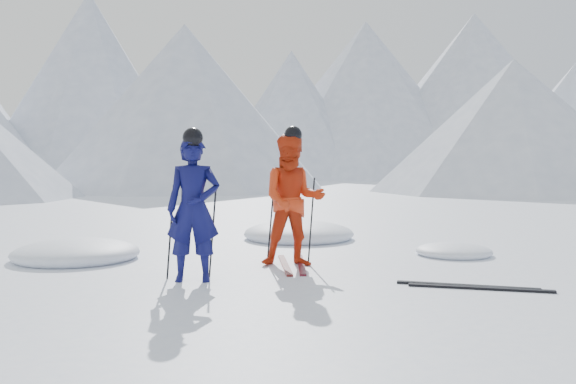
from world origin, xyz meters
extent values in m
plane|color=white|center=(0.00, 0.00, 0.00)|extent=(160.00, 160.00, 0.00)
cone|color=#B2BCD1|center=(-11.51, 40.48, 7.17)|extent=(23.96, 23.96, 14.35)
cone|color=#B2BCD1|center=(-5.08, 51.27, 5.96)|extent=(17.69, 17.69, 11.93)
cone|color=#B2BCD1|center=(4.51, 43.52, 5.42)|extent=(19.63, 19.63, 10.85)
cone|color=#B2BCD1|center=(11.74, 46.25, 7.07)|extent=(23.31, 23.31, 14.15)
cone|color=#B2BCD1|center=(21.49, 44.84, 7.44)|extent=(28.94, 28.94, 14.88)
cone|color=silver|center=(31.93, 45.34, 5.38)|extent=(24.45, 24.45, 10.76)
cone|color=#B2BCD1|center=(12.00, 20.00, 3.25)|extent=(14.00, 14.00, 6.50)
cone|color=#B2BCD1|center=(-4.00, 26.00, 4.50)|extent=(16.00, 16.00, 9.00)
imported|color=#0B0C45|center=(-3.27, -0.27, 0.93)|extent=(0.72, 0.51, 1.86)
imported|color=red|center=(-1.83, 0.67, 0.97)|extent=(1.01, 0.82, 1.95)
cylinder|color=black|center=(-3.57, -0.12, 0.62)|extent=(0.12, 0.09, 1.24)
cylinder|color=black|center=(-3.02, -0.02, 0.62)|extent=(0.12, 0.07, 1.24)
cylinder|color=black|center=(-2.13, 0.92, 0.65)|extent=(0.13, 0.10, 1.29)
cylinder|color=black|center=(-1.53, 0.82, 0.65)|extent=(0.13, 0.09, 1.30)
cube|color=black|center=(-1.95, 0.67, 0.01)|extent=(0.19, 1.70, 0.03)
cube|color=black|center=(-1.71, 0.67, 0.01)|extent=(0.31, 1.70, 0.03)
cube|color=black|center=(0.05, -1.13, 0.01)|extent=(1.59, 0.78, 0.03)
cube|color=black|center=(0.15, -1.28, 0.01)|extent=(1.61, 0.73, 0.03)
ellipsoid|color=white|center=(-5.12, 1.74, 0.00)|extent=(1.96, 1.96, 0.43)
ellipsoid|color=white|center=(0.93, 1.30, 0.00)|extent=(1.23, 1.23, 0.27)
ellipsoid|color=white|center=(-1.27, 3.68, 0.00)|extent=(2.17, 2.17, 0.48)
camera|label=1|loc=(-3.17, -8.14, 1.56)|focal=38.00mm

